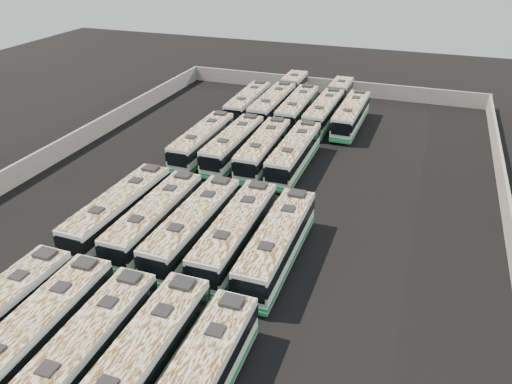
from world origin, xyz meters
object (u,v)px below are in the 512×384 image
object	(u,v)px
bus_front_right	(140,366)
bus_midfront_left	(156,219)
bus_front_center	(85,353)
bus_back_far_right	(351,115)
bus_midback_left	(233,145)
bus_back_far_left	(248,103)
bus_midfront_right	(236,233)
bus_back_center	(297,109)
bus_midfront_center	(194,227)
bus_midback_far_left	(203,141)
bus_midfront_far_right	(277,244)
bus_back_left	(280,98)
bus_midfront_far_left	(119,210)
bus_front_left	(35,336)
bus_back_right	(330,105)
bus_midback_center	(263,149)
bus_midback_right	(294,154)

from	to	relation	value
bus_front_right	bus_midfront_left	bearing A→B (deg)	116.60
bus_front_center	bus_back_far_right	xyz separation A→B (m)	(6.85, 43.89, 0.03)
bus_midback_left	bus_back_far_left	world-z (taller)	bus_midback_left
bus_midfront_left	bus_midfront_right	world-z (taller)	bus_midfront_right
bus_back_center	bus_back_far_right	size ratio (longest dim) A/B	1.02
bus_midfront_center	bus_midback_far_left	xyz separation A→B (m)	(-6.89, 16.28, -0.06)
bus_midfront_far_right	bus_back_left	bearing A→B (deg)	106.90
bus_midfront_far_left	bus_midfront_center	xyz separation A→B (m)	(6.90, -0.21, 0.01)
bus_midfront_far_left	bus_front_left	bearing A→B (deg)	-74.52
bus_midback_far_left	bus_back_right	bearing A→B (deg)	58.37
bus_back_far_right	bus_midback_left	bearing A→B (deg)	-125.74
bus_midback_center	bus_back_far_right	size ratio (longest dim) A/B	1.00
bus_back_far_right	bus_midfront_far_right	bearing A→B (deg)	-89.02
bus_midfront_right	bus_midfront_far_left	bearing A→B (deg)	179.60
bus_midback_right	bus_back_far_right	bearing A→B (deg)	76.50
bus_back_far_right	bus_back_center	bearing A→B (deg)	-178.43
bus_midfront_far_right	bus_midback_center	world-z (taller)	bus_midfront_far_right
bus_midfront_right	bus_midback_right	distance (m)	16.08
bus_midback_center	bus_back_far_right	distance (m)	15.35
bus_midfront_far_left	bus_midback_right	distance (m)	19.18
bus_midfront_center	bus_front_left	bearing A→B (deg)	-102.75
bus_midback_center	bus_back_center	world-z (taller)	bus_back_center
bus_midfront_left	bus_back_far_right	size ratio (longest dim) A/B	0.99
bus_midfront_far_left	bus_back_far_left	distance (m)	30.00
bus_front_center	bus_back_center	bearing A→B (deg)	89.29
bus_front_left	bus_back_left	xyz separation A→B (m)	(-0.02, 47.17, 0.03)
bus_back_far_right	bus_midfront_far_left	bearing A→B (deg)	-113.69
bus_midback_far_left	bus_back_left	world-z (taller)	bus_back_left
bus_midfront_left	bus_midback_far_left	distance (m)	16.51
bus_midback_far_left	bus_midback_right	distance (m)	10.42
bus_midfront_far_left	bus_back_center	bearing A→B (deg)	78.23
bus_midfront_far_left	bus_midback_right	size ratio (longest dim) A/B	1.01
bus_back_right	bus_midback_far_left	bearing A→B (deg)	-120.50
bus_midfront_left	bus_midfront_right	xyz separation A→B (m)	(6.93, 0.10, 0.06)
bus_front_right	bus_midfront_far_left	bearing A→B (deg)	126.69
bus_front_left	bus_midfront_center	xyz separation A→B (m)	(3.36, 13.71, 0.02)
bus_midfront_far_left	bus_midback_far_left	bearing A→B (deg)	91.22
bus_midback_far_left	bus_back_center	world-z (taller)	bus_back_center
bus_midback_right	bus_back_right	size ratio (longest dim) A/B	0.66
bus_front_center	bus_midfront_far_left	world-z (taller)	bus_midfront_far_left
bus_midfront_far_left	bus_midback_center	size ratio (longest dim) A/B	1.02
bus_midfront_far_left	bus_back_far_left	world-z (taller)	bus_midfront_far_left
bus_front_right	bus_back_center	world-z (taller)	bus_front_right
bus_front_right	bus_midback_center	world-z (taller)	bus_front_right
bus_midfront_right	bus_back_left	bearing A→B (deg)	101.12
bus_midback_left	bus_midfront_right	bearing A→B (deg)	-66.48
bus_front_center	bus_midfront_center	distance (m)	13.74
bus_front_center	bus_midback_left	size ratio (longest dim) A/B	0.99
bus_midback_left	bus_back_left	world-z (taller)	bus_back_left
bus_midfront_center	bus_back_left	distance (m)	33.63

